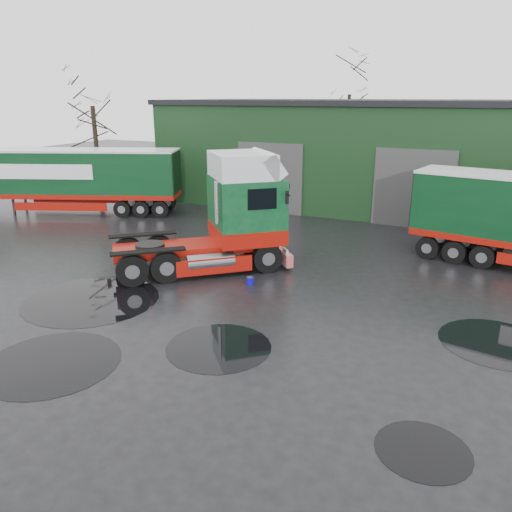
{
  "coord_description": "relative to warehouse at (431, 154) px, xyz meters",
  "views": [
    {
      "loc": [
        5.67,
        -12.3,
        6.53
      ],
      "look_at": [
        -0.8,
        1.24,
        1.7
      ],
      "focal_mm": 35.0,
      "sensor_mm": 36.0,
      "label": 1
    }
  ],
  "objects": [
    {
      "name": "puddle_2",
      "position": [
        -8.01,
        -20.71,
        -3.15
      ],
      "size": [
        4.47,
        4.47,
        0.01
      ],
      "primitive_type": "cylinder",
      "color": "black",
      "rests_on": "ground"
    },
    {
      "name": "trailer_left",
      "position": [
        -18.0,
        -10.98,
        -1.31
      ],
      "size": [
        11.93,
        6.81,
        3.7
      ],
      "primitive_type": null,
      "rotation": [
        0.0,
        0.0,
        1.96
      ],
      "color": "silver",
      "rests_on": "ground"
    },
    {
      "name": "puddle_1",
      "position": [
        4.35,
        -18.21,
        -3.15
      ],
      "size": [
        3.12,
        3.12,
        0.01
      ],
      "primitive_type": "cylinder",
      "color": "black",
      "rests_on": "ground"
    },
    {
      "name": "wash_bucket",
      "position": [
        -3.84,
        -17.1,
        -3.02
      ],
      "size": [
        0.31,
        0.31,
        0.26
      ],
      "primitive_type": "cylinder",
      "rotation": [
        0.0,
        0.0,
        0.11
      ],
      "color": "#0C07A5",
      "rests_on": "ground"
    },
    {
      "name": "puddle_3",
      "position": [
        3.12,
        -23.68,
        -3.15
      ],
      "size": [
        1.85,
        1.85,
        0.01
      ],
      "primitive_type": "cylinder",
      "color": "black",
      "rests_on": "ground"
    },
    {
      "name": "puddle_4",
      "position": [
        -2.5,
        -21.76,
        -3.15
      ],
      "size": [
        2.88,
        2.88,
        0.01
      ],
      "primitive_type": "cylinder",
      "color": "black",
      "rests_on": "ground"
    },
    {
      "name": "warehouse",
      "position": [
        0.0,
        0.0,
        0.0
      ],
      "size": [
        32.4,
        12.4,
        6.3
      ],
      "color": "black",
      "rests_on": "ground"
    },
    {
      "name": "tree_back_a",
      "position": [
        -8.0,
        10.0,
        1.59
      ],
      "size": [
        4.4,
        4.4,
        9.5
      ],
      "primitive_type": null,
      "color": "black",
      "rests_on": "ground"
    },
    {
      "name": "hero_tractor",
      "position": [
        -6.5,
        -16.46,
        -0.89
      ],
      "size": [
        7.48,
        7.2,
        4.53
      ],
      "primitive_type": null,
      "rotation": [
        0.0,
        0.0,
        -0.83
      ],
      "color": "#0F4622",
      "rests_on": "ground"
    },
    {
      "name": "ground",
      "position": [
        -2.0,
        -20.0,
        -3.16
      ],
      "size": [
        100.0,
        100.0,
        0.0
      ],
      "primitive_type": "plane",
      "color": "black"
    },
    {
      "name": "tree_left",
      "position": [
        -19.0,
        -8.0,
        1.09
      ],
      "size": [
        4.4,
        4.4,
        8.5
      ],
      "primitive_type": null,
      "color": "black",
      "rests_on": "ground"
    },
    {
      "name": "puddle_0",
      "position": [
        -5.95,
        -24.34,
        -3.15
      ],
      "size": [
        3.48,
        3.48,
        0.01
      ],
      "primitive_type": "cylinder",
      "color": "black",
      "rests_on": "ground"
    }
  ]
}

